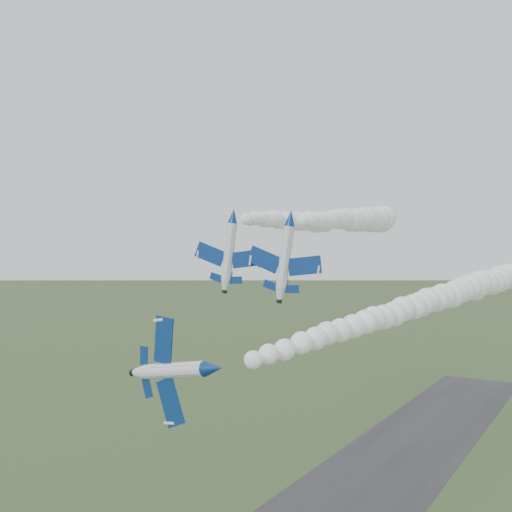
% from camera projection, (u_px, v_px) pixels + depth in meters
% --- Properties ---
extents(jet_lead, '(4.47, 12.70, 10.35)m').
position_uv_depth(jet_lead, '(213.00, 369.00, 50.93)').
color(jet_lead, white).
extents(smoke_trail_jet_lead, '(14.09, 78.86, 4.85)m').
position_uv_depth(smoke_trail_jet_lead, '(424.00, 303.00, 82.81)').
color(smoke_trail_jet_lead, white).
extents(jet_pair_left, '(10.29, 12.13, 3.10)m').
position_uv_depth(jet_pair_left, '(233.00, 216.00, 81.24)').
color(jet_pair_left, white).
extents(smoke_trail_jet_pair_left, '(19.87, 64.11, 4.80)m').
position_uv_depth(smoke_trail_jet_pair_left, '(296.00, 221.00, 114.81)').
color(smoke_trail_jet_pair_left, white).
extents(jet_pair_right, '(10.79, 12.88, 3.36)m').
position_uv_depth(jet_pair_right, '(290.00, 218.00, 77.48)').
color(jet_pair_right, white).
extents(smoke_trail_jet_pair_right, '(14.02, 56.73, 5.33)m').
position_uv_depth(smoke_trail_jet_pair_right, '(352.00, 220.00, 105.89)').
color(smoke_trail_jet_pair_right, white).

